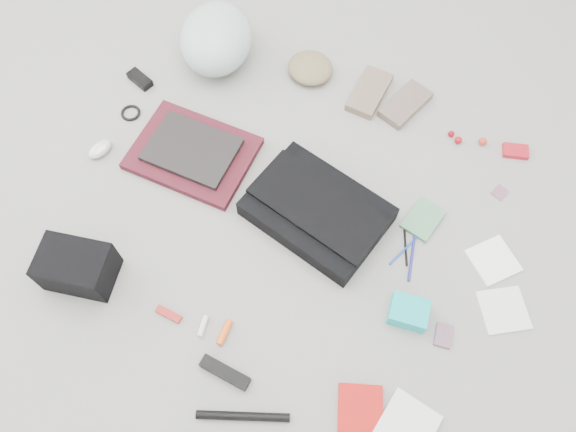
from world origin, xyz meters
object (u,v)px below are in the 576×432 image
at_px(camera_bag, 77,267).
at_px(accordion_wallet, 409,312).
at_px(book_red, 360,419).
at_px(laptop, 192,150).
at_px(bike_helmet, 216,39).
at_px(messenger_bag, 317,211).

distance_m(camera_bag, accordion_wallet, 1.01).
xyz_separation_m(book_red, accordion_wallet, (0.03, 0.34, 0.02)).
bearing_deg(laptop, accordion_wallet, -15.30).
height_order(laptop, bike_helmet, bike_helmet).
height_order(messenger_bag, camera_bag, camera_bag).
bearing_deg(bike_helmet, laptop, -91.97).
bearing_deg(bike_helmet, messenger_bag, -55.94).
xyz_separation_m(messenger_bag, book_red, (0.35, -0.54, -0.03)).
bearing_deg(messenger_bag, accordion_wallet, -13.99).
distance_m(bike_helmet, book_red, 1.41).
bearing_deg(camera_bag, book_red, -14.87).
relative_size(camera_bag, book_red, 1.13).
height_order(book_red, accordion_wallet, accordion_wallet).
bearing_deg(laptop, book_red, -34.35).
distance_m(laptop, bike_helmet, 0.46).
distance_m(laptop, book_red, 1.03).
height_order(messenger_bag, laptop, messenger_bag).
relative_size(laptop, book_red, 1.60).
bearing_deg(book_red, messenger_bag, 103.26).
bearing_deg(accordion_wallet, messenger_bag, 145.08).
height_order(laptop, accordion_wallet, accordion_wallet).
relative_size(bike_helmet, book_red, 1.79).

